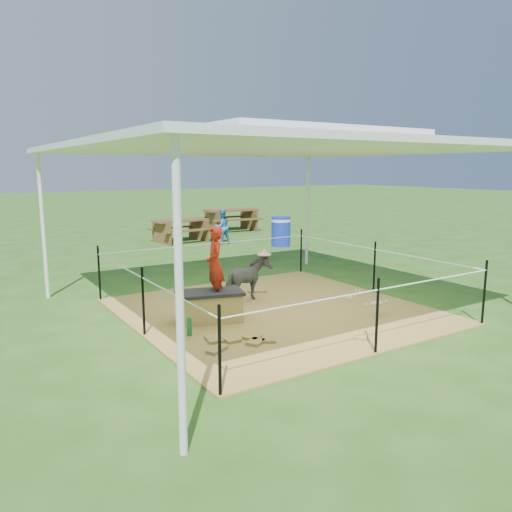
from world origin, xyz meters
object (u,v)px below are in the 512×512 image
woman (215,257)px  picnic_table_far (231,220)px  green_bottle (190,327)px  trash_barrel (281,231)px  pony (247,280)px  distant_person (222,227)px  picnic_table_near (181,231)px  foal (377,302)px  straw_bale (210,308)px

woman → picnic_table_far: size_ratio=0.58×
green_bottle → trash_barrel: trash_barrel is taller
pony → green_bottle: bearing=106.2°
trash_barrel → distant_person: (-1.29, 1.35, 0.09)m
woman → picnic_table_far: 11.27m
picnic_table_near → picnic_table_far: bearing=24.7°
foal → picnic_table_far: 11.36m
straw_bale → picnic_table_far: size_ratio=0.48×
green_bottle → straw_bale: bearing=39.3°
straw_bale → distant_person: (4.01, 6.96, 0.30)m
green_bottle → foal: 3.02m
woman → picnic_table_near: size_ratio=0.66×
foal → distant_person: distant_person is taller
straw_bale → picnic_table_near: picnic_table_near is taller
pony → foal: pony is taller
trash_barrel → foal: bearing=-113.2°
green_bottle → pony: (1.62, 1.10, 0.26)m
straw_bale → pony: size_ratio=1.01×
pony → picnic_table_near: 7.69m
straw_bale → green_bottle: straw_bale is taller
woman → green_bottle: woman is taller
woman → straw_bale: bearing=-74.1°
straw_bale → picnic_table_near: 8.64m
foal → straw_bale: bearing=168.7°
woman → foal: bearing=79.2°
straw_bale → trash_barrel: 7.72m
woman → foal: (2.29, -1.15, -0.77)m
trash_barrel → picnic_table_far: (0.56, 4.05, -0.04)m
pony → picnic_table_near: pony is taller
pony → distant_person: distant_person is taller
green_bottle → foal: (2.94, -0.70, 0.08)m
pony → picnic_table_near: (2.03, 7.42, -0.06)m
pony → trash_barrel: bearing=-58.3°
picnic_table_near → distant_person: bearing=-56.0°
picnic_table_far → picnic_table_near: bearing=-145.6°
picnic_table_far → woman: bearing=-116.5°
picnic_table_far → foal: bearing=-103.5°
green_bottle → picnic_table_far: bearing=57.6°
woman → picnic_table_far: (5.76, 9.66, -0.61)m
woman → green_bottle: bearing=-39.4°
trash_barrel → distant_person: bearing=133.8°
straw_bale → green_bottle: (-0.55, -0.45, -0.08)m
woman → distant_person: bearing=166.6°
pony → woman: bearing=105.8°
woman → picnic_table_far: bearing=165.1°
pony → trash_barrel: size_ratio=1.04×
pony → foal: bearing=-161.8°
trash_barrel → pony: bearing=-130.4°
picnic_table_far → pony: bearing=-113.7°
green_bottle → trash_barrel: size_ratio=0.29×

